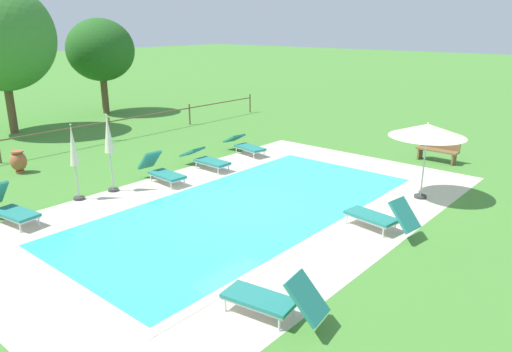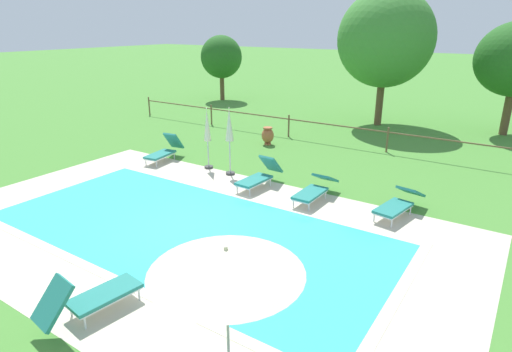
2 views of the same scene
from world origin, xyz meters
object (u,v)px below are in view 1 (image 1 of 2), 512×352
(patio_umbrella_closed_row_mid_west, at_px, (109,139))
(tree_west_mid, at_px, (0,37))
(sun_lounger_north_mid, at_px, (9,208))
(sun_lounger_north_end, at_px, (380,216))
(sun_lounger_south_mid, at_px, (272,299))
(patio_umbrella_open_foreground, at_px, (428,131))
(wooden_bench_lawn_side, at_px, (438,149))
(sun_lounger_north_near_steps, at_px, (206,159))
(patio_umbrella_closed_row_west, at_px, (74,151))
(sun_lounger_north_far, at_px, (162,171))
(tree_centre, at_px, (101,50))
(sun_lounger_south_near_corner, at_px, (245,145))
(terracotta_urn_near_fence, at_px, (18,161))

(patio_umbrella_closed_row_mid_west, distance_m, tree_west_mid, 11.22)
(sun_lounger_north_mid, distance_m, sun_lounger_north_end, 9.47)
(sun_lounger_south_mid, distance_m, patio_umbrella_open_foreground, 7.83)
(wooden_bench_lawn_side, xyz_separation_m, tree_west_mid, (-8.06, 17.10, 3.89))
(sun_lounger_north_near_steps, bearing_deg, patio_umbrella_closed_row_west, 172.84)
(sun_lounger_north_far, relative_size, patio_umbrella_closed_row_west, 0.85)
(sun_lounger_south_mid, height_order, tree_west_mid, tree_west_mid)
(patio_umbrella_closed_row_mid_west, bearing_deg, sun_lounger_north_near_steps, -7.43)
(patio_umbrella_closed_row_west, bearing_deg, sun_lounger_north_mid, -173.97)
(sun_lounger_north_mid, distance_m, tree_west_mid, 12.54)
(sun_lounger_north_near_steps, distance_m, sun_lounger_north_end, 7.25)
(tree_west_mid, bearing_deg, sun_lounger_south_mid, -101.64)
(sun_lounger_north_far, bearing_deg, patio_umbrella_open_foreground, -60.10)
(sun_lounger_north_mid, distance_m, patio_umbrella_closed_row_west, 2.32)
(sun_lounger_north_end, distance_m, patio_umbrella_open_foreground, 3.42)
(sun_lounger_north_end, bearing_deg, tree_centre, 75.76)
(tree_west_mid, bearing_deg, tree_centre, 12.09)
(sun_lounger_north_near_steps, xyz_separation_m, sun_lounger_north_mid, (-6.68, 0.36, 0.04))
(sun_lounger_north_near_steps, relative_size, sun_lounger_north_mid, 1.09)
(sun_lounger_north_near_steps, relative_size, tree_west_mid, 0.31)
(sun_lounger_north_mid, xyz_separation_m, sun_lounger_north_end, (5.71, -7.55, -0.00))
(tree_west_mid, relative_size, tree_centre, 1.29)
(sun_lounger_north_far, distance_m, patio_umbrella_closed_row_west, 2.90)
(sun_lounger_north_far, bearing_deg, patio_umbrella_closed_row_west, 167.25)
(sun_lounger_north_end, xyz_separation_m, sun_lounger_south_near_corner, (3.39, 7.49, -0.04))
(patio_umbrella_closed_row_west, xyz_separation_m, patio_umbrella_closed_row_mid_west, (1.09, -0.12, 0.17))
(sun_lounger_north_end, bearing_deg, sun_lounger_north_near_steps, 82.34)
(sun_lounger_north_mid, bearing_deg, terracotta_urn_near_fence, 63.06)
(wooden_bench_lawn_side, bearing_deg, sun_lounger_north_near_steps, 136.82)
(wooden_bench_lawn_side, xyz_separation_m, tree_centre, (-2.28, 18.34, 3.06))
(patio_umbrella_closed_row_mid_west, distance_m, wooden_bench_lawn_side, 11.77)
(sun_lounger_north_near_steps, height_order, patio_umbrella_closed_row_mid_west, patio_umbrella_closed_row_mid_west)
(patio_umbrella_open_foreground, xyz_separation_m, terracotta_urn_near_fence, (-6.56, 11.59, -1.61))
(patio_umbrella_open_foreground, bearing_deg, sun_lounger_south_mid, -176.52)
(sun_lounger_north_far, relative_size, tree_centre, 0.37)
(patio_umbrella_closed_row_mid_west, bearing_deg, sun_lounger_south_near_corner, -1.52)
(tree_west_mid, bearing_deg, sun_lounger_north_end, -87.49)
(sun_lounger_north_far, height_order, patio_umbrella_open_foreground, patio_umbrella_open_foreground)
(sun_lounger_south_near_corner, bearing_deg, sun_lounger_north_far, -175.92)
(sun_lounger_south_mid, relative_size, wooden_bench_lawn_side, 1.30)
(patio_umbrella_closed_row_west, xyz_separation_m, tree_west_mid, (2.85, 10.62, 2.89))
(sun_lounger_north_near_steps, relative_size, patio_umbrella_open_foreground, 0.92)
(sun_lounger_north_far, height_order, terracotta_urn_near_fence, sun_lounger_north_far)
(patio_umbrella_closed_row_west, xyz_separation_m, wooden_bench_lawn_side, (10.92, -6.48, -1.00))
(sun_lounger_north_mid, bearing_deg, sun_lounger_north_end, -52.92)
(patio_umbrella_open_foreground, bearing_deg, sun_lounger_north_far, 119.90)
(wooden_bench_lawn_side, bearing_deg, sun_lounger_north_mid, 154.21)
(sun_lounger_north_far, xyz_separation_m, patio_umbrella_closed_row_west, (-2.62, 0.59, 1.08))
(patio_umbrella_closed_row_mid_west, bearing_deg, terracotta_urn_near_fence, 103.68)
(sun_lounger_north_near_steps, distance_m, patio_umbrella_closed_row_mid_west, 3.79)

